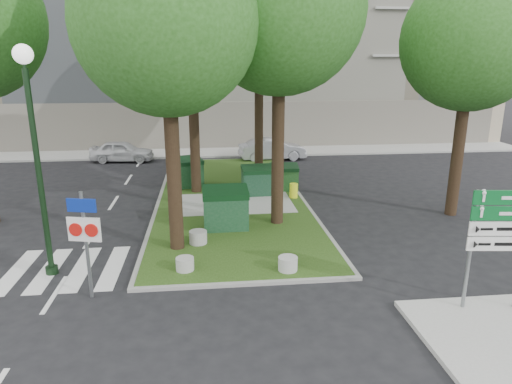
{
  "coord_description": "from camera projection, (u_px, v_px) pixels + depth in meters",
  "views": [
    {
      "loc": [
        -0.49,
        -11.11,
        5.78
      ],
      "look_at": [
        0.96,
        2.04,
        2.0
      ],
      "focal_mm": 32.0,
      "sensor_mm": 36.0,
      "label": 1
    }
  ],
  "objects": [
    {
      "name": "ground",
      "position": [
        229.0,
        285.0,
        12.25
      ],
      "size": [
        120.0,
        120.0,
        0.0
      ],
      "primitive_type": "plane",
      "color": "black",
      "rests_on": "ground"
    },
    {
      "name": "median_island",
      "position": [
        231.0,
        198.0,
        19.93
      ],
      "size": [
        6.0,
        16.0,
        0.12
      ],
      "primitive_type": "cube",
      "color": "#213F12",
      "rests_on": "ground"
    },
    {
      "name": "median_kerb",
      "position": [
        231.0,
        198.0,
        19.94
      ],
      "size": [
        6.3,
        16.3,
        0.1
      ],
      "primitive_type": "cube",
      "color": "gray",
      "rests_on": "ground"
    },
    {
      "name": "building_sidewalk",
      "position": [
        214.0,
        152.0,
        29.92
      ],
      "size": [
        42.0,
        3.0,
        0.12
      ],
      "primitive_type": "cube",
      "color": "#999993",
      "rests_on": "ground"
    },
    {
      "name": "zebra_crossing",
      "position": [
        98.0,
        268.0,
        13.29
      ],
      "size": [
        5.0,
        3.0,
        0.01
      ],
      "primitive_type": "cube",
      "color": "silver",
      "rests_on": "ground"
    },
    {
      "name": "apartment_building",
      "position": [
        209.0,
        32.0,
        34.9
      ],
      "size": [
        41.0,
        12.0,
        16.0
      ],
      "primitive_type": "cube",
      "color": "tan",
      "rests_on": "ground"
    },
    {
      "name": "tree_median_near_left",
      "position": [
        168.0,
        4.0,
        12.54
      ],
      "size": [
        5.2,
        5.2,
        10.53
      ],
      "color": "black",
      "rests_on": "ground"
    },
    {
      "name": "tree_median_mid",
      "position": [
        193.0,
        32.0,
        18.9
      ],
      "size": [
        4.8,
        4.8,
        9.99
      ],
      "color": "black",
      "rests_on": "ground"
    },
    {
      "name": "tree_median_far",
      "position": [
        261.0,
        7.0,
        21.73
      ],
      "size": [
        5.8,
        5.8,
        11.93
      ],
      "color": "black",
      "rests_on": "ground"
    },
    {
      "name": "tree_street_right",
      "position": [
        475.0,
        27.0,
        16.12
      ],
      "size": [
        5.0,
        5.0,
        10.06
      ],
      "color": "black",
      "rests_on": "ground"
    },
    {
      "name": "dumpster_a",
      "position": [
        186.0,
        173.0,
        21.35
      ],
      "size": [
        1.76,
        1.48,
        1.4
      ],
      "rotation": [
        0.0,
        0.0,
        0.33
      ],
      "color": "#0F3717",
      "rests_on": "median_island"
    },
    {
      "name": "dumpster_b",
      "position": [
        226.0,
        208.0,
        16.0
      ],
      "size": [
        1.61,
        1.14,
        1.48
      ],
      "rotation": [
        0.0,
        0.0,
        0.02
      ],
      "color": "#10371B",
      "rests_on": "median_island"
    },
    {
      "name": "dumpster_c",
      "position": [
        258.0,
        181.0,
        20.1
      ],
      "size": [
        1.44,
        1.04,
        1.29
      ],
      "rotation": [
        0.0,
        0.0,
        0.05
      ],
      "color": "#10351E",
      "rests_on": "median_island"
    },
    {
      "name": "dumpster_d",
      "position": [
        284.0,
        177.0,
        20.86
      ],
      "size": [
        1.34,
        0.98,
        1.19
      ],
      "rotation": [
        0.0,
        0.0,
        -0.07
      ],
      "color": "#123C12",
      "rests_on": "median_island"
    },
    {
      "name": "bollard_left",
      "position": [
        198.0,
        237.0,
        14.73
      ],
      "size": [
        0.57,
        0.57,
        0.41
      ],
      "primitive_type": "cylinder",
      "color": "gray",
      "rests_on": "median_island"
    },
    {
      "name": "bollard_right",
      "position": [
        288.0,
        264.0,
        12.82
      ],
      "size": [
        0.55,
        0.55,
        0.39
      ],
      "primitive_type": "cylinder",
      "color": "#A6A7A2",
      "rests_on": "median_island"
    },
    {
      "name": "bollard_mid",
      "position": [
        185.0,
        264.0,
        12.83
      ],
      "size": [
        0.51,
        0.51,
        0.37
      ],
      "primitive_type": "cylinder",
      "color": "#A2A29D",
      "rests_on": "median_island"
    },
    {
      "name": "litter_bin",
      "position": [
        294.0,
        191.0,
        19.69
      ],
      "size": [
        0.35,
        0.35,
        0.62
      ],
      "primitive_type": "cylinder",
      "color": "yellow",
      "rests_on": "median_island"
    },
    {
      "name": "street_lamp",
      "position": [
        34.0,
        137.0,
        11.85
      ],
      "size": [
        0.5,
        0.5,
        6.21
      ],
      "color": "black",
      "rests_on": "ground"
    },
    {
      "name": "traffic_sign_pole",
      "position": [
        85.0,
        231.0,
        11.15
      ],
      "size": [
        0.83,
        0.23,
        2.8
      ],
      "rotation": [
        0.0,
        0.0,
        -0.22
      ],
      "color": "slate",
      "rests_on": "ground"
    },
    {
      "name": "directional_sign",
      "position": [
        500.0,
        231.0,
        10.42
      ],
      "size": [
        1.45,
        0.24,
        2.91
      ],
      "rotation": [
        0.0,
        0.0,
        -0.11
      ],
      "color": "slate",
      "rests_on": "sidewalk_corner"
    },
    {
      "name": "car_white",
      "position": [
        122.0,
        151.0,
        27.33
      ],
      "size": [
        3.84,
        1.84,
        1.26
      ],
      "primitive_type": "imported",
      "rotation": [
        0.0,
        0.0,
        1.47
      ],
      "color": "silver",
      "rests_on": "ground"
    },
    {
      "name": "car_silver",
      "position": [
        272.0,
        149.0,
        27.76
      ],
      "size": [
        4.17,
        1.86,
        1.33
      ],
      "primitive_type": "imported",
      "rotation": [
        0.0,
        0.0,
        1.69
      ],
      "color": "#9C9CA3",
      "rests_on": "ground"
    }
  ]
}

